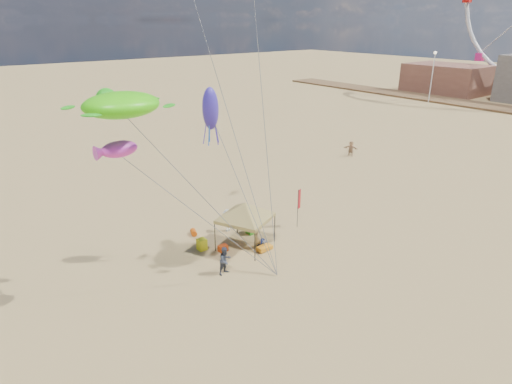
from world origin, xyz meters
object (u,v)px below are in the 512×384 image
lamp_north (433,68)px  feather_flag (299,201)px  chair_green (251,228)px  person_near_b (225,261)px  cooler_blue (250,217)px  person_far_c (351,149)px  cooler_red (223,248)px  beach_cart (265,248)px  person_near_a (257,237)px  canopy_tent (245,204)px  person_near_c (227,220)px  chair_yellow (202,244)px

lamp_north → feather_flag: bearing=-156.7°
chair_green → person_near_b: 5.06m
cooler_blue → person_far_c: 18.38m
cooler_red → beach_cart: bearing=-37.0°
person_near_a → person_near_b: 3.36m
cooler_red → beach_cart: 2.50m
canopy_tent → person_far_c: 21.94m
canopy_tent → person_near_c: (0.33, 2.41, -2.02)m
feather_flag → cooler_blue: feather_flag is taller
cooler_red → person_near_a: (1.86, -0.98, 0.60)m
chair_yellow → person_far_c: person_far_c is taller
cooler_blue → chair_yellow: chair_yellow is taller
beach_cart → lamp_north: size_ratio=0.11×
canopy_tent → person_near_c: 3.16m
cooler_red → chair_yellow: 1.30m
feather_flag → person_near_c: (-4.14, 2.33, -1.04)m
person_near_a → lamp_north: lamp_north is taller
cooler_red → chair_green: size_ratio=0.77×
canopy_tent → person_near_b: canopy_tent is taller
person_near_a → chair_green: bearing=-128.2°
cooler_blue → lamp_north: (52.23, 18.83, 5.33)m
feather_flag → beach_cart: (-3.92, -1.26, -1.60)m
feather_flag → chair_yellow: (-6.80, 1.19, -1.45)m
beach_cart → lamp_north: 59.15m
person_near_a → cooler_blue: bearing=-133.7°
feather_flag → chair_green: size_ratio=3.82×
canopy_tent → chair_green: (1.31, 1.18, -2.43)m
chair_yellow → person_near_c: 2.93m
lamp_north → beach_cart: bearing=-157.1°
feather_flag → chair_green: bearing=160.9°
person_near_a → person_near_c: person_near_a is taller
feather_flag → lamp_north: (50.35, 21.65, 3.71)m
feather_flag → chair_yellow: size_ratio=3.82×
person_near_b → person_far_c: size_ratio=1.03×
chair_green → beach_cart: bearing=-107.8°
chair_yellow → cooler_red: bearing=-46.9°
feather_flag → cooler_blue: (-1.88, 2.82, -1.61)m
person_near_a → person_far_c: 21.75m
cooler_red → person_near_a: bearing=-27.7°
chair_yellow → person_far_c: size_ratio=0.45×
person_near_a → person_near_c: (-0.08, 3.06, -0.03)m
feather_flag → person_far_c: 17.84m
beach_cart → person_far_c: person_far_c is taller
beach_cart → feather_flag: bearing=17.8°
person_far_c → person_near_c: bearing=-100.1°
beach_cart → person_near_b: size_ratio=0.56×
cooler_red → person_near_c: bearing=49.5°
person_near_a → feather_flag: bearing=178.1°
canopy_tent → person_near_b: (-2.73, -1.83, -1.98)m
person_near_a → lamp_north: bearing=-169.8°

